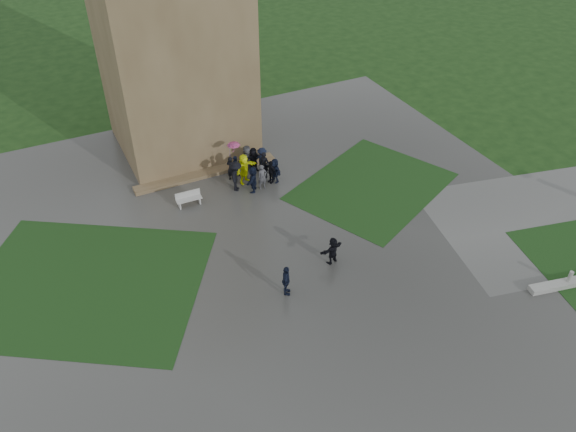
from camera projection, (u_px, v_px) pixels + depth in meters
name	position (u px, v px, depth m)	size (l,w,h in m)	color
ground	(280.00, 282.00, 27.17)	(120.00, 120.00, 0.00)	black
plaza	(263.00, 257.00, 28.59)	(34.00, 34.00, 0.02)	#343431
lawn_inset_left	(86.00, 284.00, 27.02)	(11.00, 9.00, 0.01)	black
lawn_inset_right	(372.00, 186.00, 33.72)	(9.00, 7.00, 0.01)	black
tower	(167.00, 7.00, 32.44)	(8.00, 8.00, 18.00)	brown
tower_plinth	(206.00, 173.00, 34.66)	(9.00, 0.80, 0.22)	brown
bench	(189.00, 198.00, 31.96)	(1.47, 0.50, 0.85)	#ADACA8
visitor_cluster	(250.00, 166.00, 33.72)	(3.39, 3.47, 2.50)	black
pedestrian_mid	(286.00, 281.00, 26.05)	(0.95, 0.54, 1.63)	black
pedestrian_near	(333.00, 250.00, 27.86)	(1.40, 0.50, 1.51)	black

